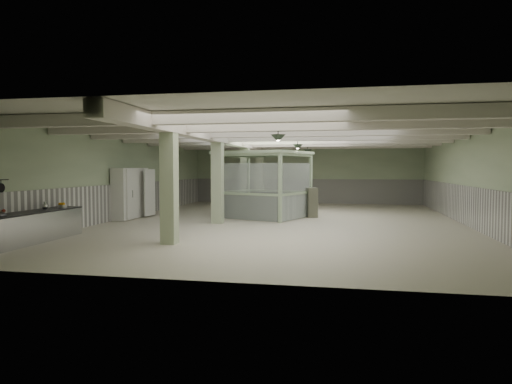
% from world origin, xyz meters
% --- Properties ---
extents(floor, '(20.00, 20.00, 0.00)m').
position_xyz_m(floor, '(0.00, 0.00, 0.00)').
color(floor, beige).
rests_on(floor, ground).
extents(ceiling, '(14.00, 20.00, 0.02)m').
position_xyz_m(ceiling, '(0.00, 0.00, 3.60)').
color(ceiling, beige).
rests_on(ceiling, wall_back).
extents(wall_back, '(14.00, 0.02, 3.60)m').
position_xyz_m(wall_back, '(0.00, 10.00, 1.80)').
color(wall_back, '#A9BB96').
rests_on(wall_back, floor).
extents(wall_front, '(14.00, 0.02, 3.60)m').
position_xyz_m(wall_front, '(0.00, -10.00, 1.80)').
color(wall_front, '#A9BB96').
rests_on(wall_front, floor).
extents(wall_left, '(0.02, 20.00, 3.60)m').
position_xyz_m(wall_left, '(-7.00, 0.00, 1.80)').
color(wall_left, '#A9BB96').
rests_on(wall_left, floor).
extents(wall_right, '(0.02, 20.00, 3.60)m').
position_xyz_m(wall_right, '(7.00, 0.00, 1.80)').
color(wall_right, '#A9BB96').
rests_on(wall_right, floor).
extents(wainscot_left, '(0.05, 19.90, 1.50)m').
position_xyz_m(wainscot_left, '(-6.97, 0.00, 0.75)').
color(wainscot_left, white).
rests_on(wainscot_left, floor).
extents(wainscot_right, '(0.05, 19.90, 1.50)m').
position_xyz_m(wainscot_right, '(6.97, 0.00, 0.75)').
color(wainscot_right, white).
rests_on(wainscot_right, floor).
extents(wainscot_back, '(13.90, 0.05, 1.50)m').
position_xyz_m(wainscot_back, '(0.00, 9.97, 0.75)').
color(wainscot_back, white).
rests_on(wainscot_back, floor).
extents(girder, '(0.45, 19.90, 0.40)m').
position_xyz_m(girder, '(-2.50, 0.00, 3.38)').
color(girder, beige).
rests_on(girder, ceiling).
extents(beam_a, '(13.90, 0.35, 0.32)m').
position_xyz_m(beam_a, '(0.00, -7.50, 3.42)').
color(beam_a, beige).
rests_on(beam_a, ceiling).
extents(beam_b, '(13.90, 0.35, 0.32)m').
position_xyz_m(beam_b, '(0.00, -5.00, 3.42)').
color(beam_b, beige).
rests_on(beam_b, ceiling).
extents(beam_c, '(13.90, 0.35, 0.32)m').
position_xyz_m(beam_c, '(0.00, -2.50, 3.42)').
color(beam_c, beige).
rests_on(beam_c, ceiling).
extents(beam_d, '(13.90, 0.35, 0.32)m').
position_xyz_m(beam_d, '(0.00, 0.00, 3.42)').
color(beam_d, beige).
rests_on(beam_d, ceiling).
extents(beam_e, '(13.90, 0.35, 0.32)m').
position_xyz_m(beam_e, '(0.00, 2.50, 3.42)').
color(beam_e, beige).
rests_on(beam_e, ceiling).
extents(beam_f, '(13.90, 0.35, 0.32)m').
position_xyz_m(beam_f, '(0.00, 5.00, 3.42)').
color(beam_f, beige).
rests_on(beam_f, ceiling).
extents(beam_g, '(13.90, 0.35, 0.32)m').
position_xyz_m(beam_g, '(0.00, 7.50, 3.42)').
color(beam_g, beige).
rests_on(beam_g, ceiling).
extents(column_a, '(0.42, 0.42, 3.60)m').
position_xyz_m(column_a, '(-2.50, -6.00, 1.80)').
color(column_a, '#AABB96').
rests_on(column_a, floor).
extents(column_b, '(0.42, 0.42, 3.60)m').
position_xyz_m(column_b, '(-2.50, -1.00, 1.80)').
color(column_b, '#AABB96').
rests_on(column_b, floor).
extents(column_c, '(0.42, 0.42, 3.60)m').
position_xyz_m(column_c, '(-2.50, 4.00, 1.80)').
color(column_c, '#AABB96').
rests_on(column_c, floor).
extents(column_d, '(0.42, 0.42, 3.60)m').
position_xyz_m(column_d, '(-2.50, 8.00, 1.80)').
color(column_d, '#AABB96').
rests_on(column_d, floor).
extents(pendant_front, '(0.44, 0.44, 0.22)m').
position_xyz_m(pendant_front, '(0.50, -5.00, 3.05)').
color(pendant_front, '#2C3A2D').
rests_on(pendant_front, ceiling).
extents(pendant_mid, '(0.44, 0.44, 0.22)m').
position_xyz_m(pendant_mid, '(0.50, 0.50, 3.05)').
color(pendant_mid, '#2C3A2D').
rests_on(pendant_mid, ceiling).
extents(pendant_back, '(0.44, 0.44, 0.22)m').
position_xyz_m(pendant_back, '(0.50, 5.50, 3.05)').
color(pendant_back, '#2C3A2D').
rests_on(pendant_back, ceiling).
extents(prep_counter, '(0.83, 4.75, 0.91)m').
position_xyz_m(prep_counter, '(-6.54, -7.00, 0.46)').
color(prep_counter, '#ADAEB2').
rests_on(prep_counter, floor).
extents(pitcher_far, '(0.22, 0.24, 0.25)m').
position_xyz_m(pitcher_far, '(-6.55, -5.95, 1.02)').
color(pitcher_far, '#ADAEB2').
rests_on(pitcher_far, prep_counter).
extents(orange_bowl, '(0.36, 0.36, 0.10)m').
position_xyz_m(orange_bowl, '(-6.40, -5.31, 0.95)').
color(orange_bowl, '#B2B2B7').
rests_on(orange_bowl, prep_counter).
extents(skillet_far, '(0.03, 0.26, 0.26)m').
position_xyz_m(skillet_far, '(-6.88, -7.35, 1.63)').
color(skillet_far, black).
rests_on(skillet_far, hook_rail).
extents(walkin_cooler, '(0.81, 2.36, 2.17)m').
position_xyz_m(walkin_cooler, '(-6.62, -0.12, 1.08)').
color(walkin_cooler, white).
rests_on(walkin_cooler, floor).
extents(guard_booth, '(4.45, 4.13, 2.91)m').
position_xyz_m(guard_booth, '(-1.14, 1.48, 1.93)').
color(guard_booth, '#A3BC96').
rests_on(guard_booth, floor).
extents(filing_cabinet, '(0.60, 0.71, 1.31)m').
position_xyz_m(filing_cabinet, '(0.98, 1.89, 0.66)').
color(filing_cabinet, '#5D5F4F').
rests_on(filing_cabinet, floor).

